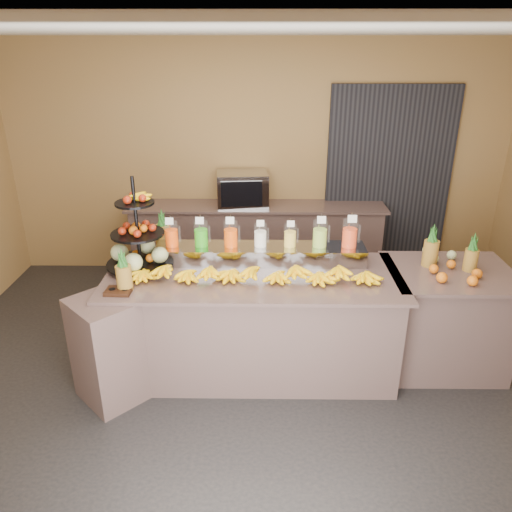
{
  "coord_description": "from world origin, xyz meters",
  "views": [
    {
      "loc": [
        0.07,
        -3.49,
        2.75
      ],
      "look_at": [
        0.02,
        0.3,
        1.11
      ],
      "focal_mm": 35.0,
      "sensor_mm": 36.0,
      "label": 1
    }
  ],
  "objects_px": {
    "right_fruit_pile": "(451,265)",
    "oven_warmer": "(242,189)",
    "condiment_caddy": "(119,291)",
    "pitcher_tray": "(260,254)",
    "fruit_stand": "(143,245)",
    "banana_heap": "(254,271)"
  },
  "relations": [
    {
      "from": "fruit_stand",
      "to": "banana_heap",
      "type": "bearing_deg",
      "value": -4.2
    },
    {
      "from": "pitcher_tray",
      "to": "banana_heap",
      "type": "bearing_deg",
      "value": -98.03
    },
    {
      "from": "pitcher_tray",
      "to": "banana_heap",
      "type": "xyz_separation_m",
      "value": [
        -0.05,
        -0.37,
        0.0
      ]
    },
    {
      "from": "right_fruit_pile",
      "to": "oven_warmer",
      "type": "distance_m",
      "value": 2.63
    },
    {
      "from": "pitcher_tray",
      "to": "fruit_stand",
      "type": "height_order",
      "value": "fruit_stand"
    },
    {
      "from": "fruit_stand",
      "to": "oven_warmer",
      "type": "xyz_separation_m",
      "value": [
        0.78,
        1.81,
        -0.01
      ]
    },
    {
      "from": "pitcher_tray",
      "to": "fruit_stand",
      "type": "relative_size",
      "value": 2.28
    },
    {
      "from": "fruit_stand",
      "to": "oven_warmer",
      "type": "height_order",
      "value": "fruit_stand"
    },
    {
      "from": "condiment_caddy",
      "to": "oven_warmer",
      "type": "relative_size",
      "value": 0.34
    },
    {
      "from": "right_fruit_pile",
      "to": "oven_warmer",
      "type": "relative_size",
      "value": 0.73
    },
    {
      "from": "banana_heap",
      "to": "condiment_caddy",
      "type": "height_order",
      "value": "banana_heap"
    },
    {
      "from": "right_fruit_pile",
      "to": "oven_warmer",
      "type": "xyz_separation_m",
      "value": [
        -1.84,
        1.88,
        0.13
      ]
    },
    {
      "from": "oven_warmer",
      "to": "fruit_stand",
      "type": "bearing_deg",
      "value": -118.6
    },
    {
      "from": "pitcher_tray",
      "to": "right_fruit_pile",
      "type": "xyz_separation_m",
      "value": [
        1.62,
        -0.21,
        -0.0
      ]
    },
    {
      "from": "pitcher_tray",
      "to": "right_fruit_pile",
      "type": "height_order",
      "value": "right_fruit_pile"
    },
    {
      "from": "fruit_stand",
      "to": "condiment_caddy",
      "type": "height_order",
      "value": "fruit_stand"
    },
    {
      "from": "condiment_caddy",
      "to": "right_fruit_pile",
      "type": "relative_size",
      "value": 0.46
    },
    {
      "from": "condiment_caddy",
      "to": "oven_warmer",
      "type": "bearing_deg",
      "value": 68.82
    },
    {
      "from": "right_fruit_pile",
      "to": "banana_heap",
      "type": "bearing_deg",
      "value": -174.5
    },
    {
      "from": "right_fruit_pile",
      "to": "oven_warmer",
      "type": "height_order",
      "value": "oven_warmer"
    },
    {
      "from": "banana_heap",
      "to": "right_fruit_pile",
      "type": "bearing_deg",
      "value": 5.5
    },
    {
      "from": "pitcher_tray",
      "to": "right_fruit_pile",
      "type": "bearing_deg",
      "value": -7.33
    }
  ]
}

